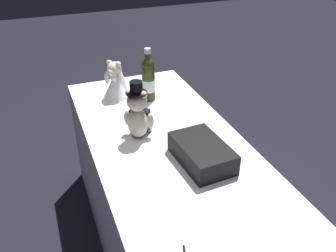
# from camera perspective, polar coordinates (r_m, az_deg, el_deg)

# --- Properties ---
(ground_plane) EXTENTS (12.00, 12.00, 0.00)m
(ground_plane) POSITION_cam_1_polar(r_m,az_deg,el_deg) (2.37, 0.00, -18.14)
(ground_plane) COLOR black
(reception_table) EXTENTS (1.79, 0.77, 0.76)m
(reception_table) POSITION_cam_1_polar(r_m,az_deg,el_deg) (2.09, 0.00, -11.32)
(reception_table) COLOR white
(reception_table) RESTS_ON ground_plane
(teddy_bear_groom) EXTENTS (0.15, 0.15, 0.31)m
(teddy_bear_groom) POSITION_cam_1_polar(r_m,az_deg,el_deg) (1.87, -4.69, 1.83)
(teddy_bear_groom) COLOR beige
(teddy_bear_groom) RESTS_ON reception_table
(teddy_bear_bride) EXTENTS (0.21, 0.21, 0.24)m
(teddy_bear_bride) POSITION_cam_1_polar(r_m,az_deg,el_deg) (2.32, -8.07, 7.04)
(teddy_bear_bride) COLOR white
(teddy_bear_bride) RESTS_ON reception_table
(champagne_bottle) EXTENTS (0.08, 0.08, 0.33)m
(champagne_bottle) POSITION_cam_1_polar(r_m,az_deg,el_deg) (2.23, -3.08, 7.41)
(champagne_bottle) COLOR #263311
(champagne_bottle) RESTS_ON reception_table
(gift_case_black) EXTENTS (0.34, 0.23, 0.10)m
(gift_case_black) POSITION_cam_1_polar(r_m,az_deg,el_deg) (1.71, 5.34, -4.21)
(gift_case_black) COLOR black
(gift_case_black) RESTS_ON reception_table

